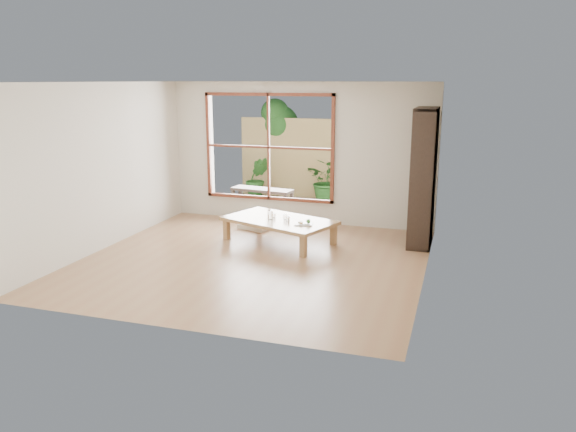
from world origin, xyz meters
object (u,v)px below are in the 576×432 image
(bookshelf, at_px, (423,177))
(low_table, at_px, (279,222))
(food_tray, at_px, (305,223))
(garden_bench, at_px, (262,191))

(bookshelf, bearing_deg, low_table, -164.37)
(low_table, relative_size, bookshelf, 0.92)
(low_table, bearing_deg, bookshelf, 36.17)
(bookshelf, relative_size, food_tray, 7.35)
(food_tray, bearing_deg, bookshelf, 15.98)
(garden_bench, bearing_deg, food_tray, -48.89)
(low_table, distance_m, food_tray, 0.55)
(food_tray, height_order, garden_bench, food_tray)
(food_tray, xyz_separation_m, garden_bench, (-1.61, 2.44, -0.04))
(food_tray, bearing_deg, garden_bench, 113.31)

